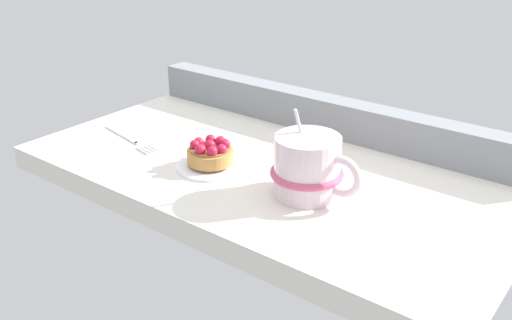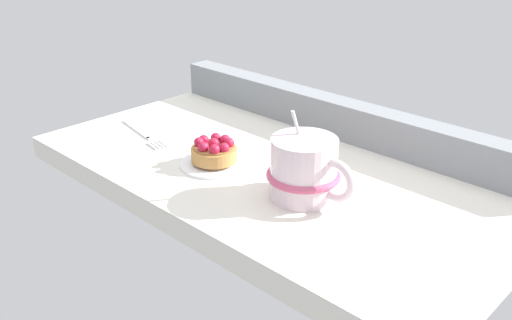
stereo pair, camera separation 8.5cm
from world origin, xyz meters
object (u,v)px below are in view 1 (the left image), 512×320
object	(u,v)px
raspberry_tart	(210,153)
coffee_mug	(308,167)
dessert_fork	(129,138)
dessert_plate	(211,165)

from	to	relation	value
raspberry_tart	coffee_mug	distance (cm)	17.50
raspberry_tart	dessert_fork	world-z (taller)	raspberry_tart
coffee_mug	dessert_fork	distance (cm)	36.81
raspberry_tart	dessert_fork	size ratio (longest dim) A/B	0.45
dessert_plate	dessert_fork	xyz separation A→B (cm)	(-19.18, -0.24, -0.15)
dessert_plate	coffee_mug	xyz separation A→B (cm)	(17.36, 1.53, 3.92)
dessert_fork	raspberry_tart	bearing A→B (deg)	0.75
dessert_plate	raspberry_tart	world-z (taller)	raspberry_tart
dessert_plate	coffee_mug	world-z (taller)	coffee_mug
coffee_mug	dessert_fork	bearing A→B (deg)	-177.23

